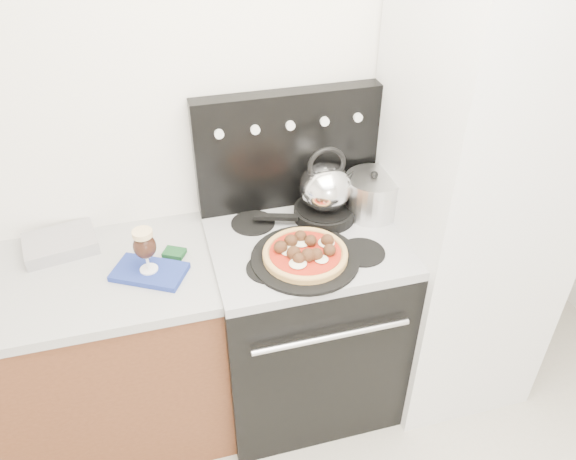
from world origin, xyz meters
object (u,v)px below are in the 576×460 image
object	(u,v)px
pizza	(305,252)
fridge	(468,209)
base_cabinet	(43,372)
tea_kettle	(326,184)
pizza_pan	(305,259)
stove_body	(303,323)
skillet	(324,213)
stock_pot	(372,196)
beer_glass	(145,250)
oven_mitt	(150,272)

from	to	relation	value
pizza	fridge	bearing A→B (deg)	8.34
base_cabinet	tea_kettle	bearing A→B (deg)	4.30
fridge	pizza_pan	world-z (taller)	fridge
stove_body	fridge	world-z (taller)	fridge
base_cabinet	tea_kettle	size ratio (longest dim) A/B	6.20
skillet	stock_pot	xyz separation A→B (m)	(0.20, -0.02, 0.06)
fridge	pizza_pan	xyz separation A→B (m)	(-0.74, -0.11, -0.02)
beer_glass	pizza	size ratio (longest dim) A/B	0.56
pizza_pan	stock_pot	distance (m)	0.43
beer_glass	stock_pot	size ratio (longest dim) A/B	0.80
beer_glass	skillet	bearing A→B (deg)	12.20
oven_mitt	tea_kettle	size ratio (longest dim) A/B	1.12
skillet	tea_kettle	world-z (taller)	tea_kettle
base_cabinet	fridge	distance (m)	1.88
beer_glass	stock_pot	distance (m)	0.94
base_cabinet	stove_body	world-z (taller)	stove_body
stove_body	oven_mitt	bearing A→B (deg)	-176.18
oven_mitt	stock_pot	world-z (taller)	stock_pot
beer_glass	stock_pot	world-z (taller)	beer_glass
pizza	tea_kettle	size ratio (longest dim) A/B	1.36
pizza	tea_kettle	bearing A→B (deg)	57.71
stove_body	oven_mitt	size ratio (longest dim) A/B	3.35
stove_body	oven_mitt	world-z (taller)	oven_mitt
oven_mitt	base_cabinet	bearing A→B (deg)	172.38
fridge	base_cabinet	bearing A→B (deg)	178.41
pizza_pan	tea_kettle	size ratio (longest dim) A/B	1.76
base_cabinet	fridge	size ratio (longest dim) A/B	0.76
skillet	pizza	bearing A→B (deg)	-122.29
pizza_pan	stock_pot	xyz separation A→B (m)	(0.36, 0.23, 0.08)
beer_glass	oven_mitt	bearing A→B (deg)	0.00
base_cabinet	oven_mitt	bearing A→B (deg)	-7.62
pizza_pan	stove_body	bearing A→B (deg)	72.82
stove_body	skillet	xyz separation A→B (m)	(0.12, 0.12, 0.50)
fridge	tea_kettle	world-z (taller)	fridge
fridge	pizza_pan	distance (m)	0.75
pizza_pan	tea_kettle	xyz separation A→B (m)	(0.16, 0.25, 0.16)
base_cabinet	pizza_pan	world-z (taller)	pizza_pan
fridge	pizza	size ratio (longest dim) A/B	5.96
stove_body	fridge	xyz separation A→B (m)	(0.70, -0.03, 0.51)
fridge	beer_glass	world-z (taller)	fridge
base_cabinet	pizza	distance (m)	1.20
beer_glass	pizza_pan	distance (m)	0.59
stove_body	tea_kettle	xyz separation A→B (m)	(0.12, 0.12, 0.64)
base_cabinet	skillet	distance (m)	1.33
pizza	stock_pot	size ratio (longest dim) A/B	1.42
pizza	stock_pot	xyz separation A→B (m)	(0.36, 0.23, 0.05)
beer_glass	fridge	bearing A→B (deg)	0.69
oven_mitt	beer_glass	size ratio (longest dim) A/B	1.46
pizza	skillet	xyz separation A→B (m)	(0.16, 0.25, -0.01)
pizza_pan	base_cabinet	bearing A→B (deg)	171.51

